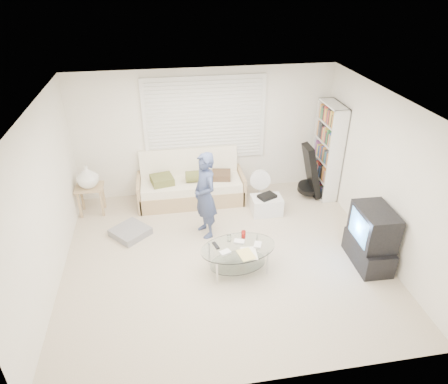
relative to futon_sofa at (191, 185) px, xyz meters
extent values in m
plane|color=tan|center=(0.35, -1.87, -0.33)|extent=(5.00, 5.00, 0.00)
cube|color=white|center=(0.35, 0.38, 0.92)|extent=(5.00, 0.02, 2.50)
cube|color=white|center=(0.35, -4.12, 0.92)|extent=(5.00, 0.02, 2.50)
cube|color=white|center=(-2.15, -1.87, 0.92)|extent=(0.02, 4.50, 2.50)
cube|color=white|center=(2.85, -1.87, 0.92)|extent=(0.02, 4.50, 2.50)
cube|color=white|center=(0.35, -1.87, 2.17)|extent=(5.00, 4.50, 0.02)
cube|color=white|center=(0.35, 0.35, 1.22)|extent=(2.32, 0.06, 1.62)
cube|color=black|center=(0.35, 0.33, 1.22)|extent=(2.20, 0.01, 1.50)
cube|color=silver|center=(0.35, 0.31, 1.22)|extent=(2.16, 0.04, 1.50)
cube|color=silver|center=(0.35, 0.33, 1.22)|extent=(2.32, 0.08, 1.62)
cube|color=tan|center=(0.00, -0.04, -0.17)|extent=(1.99, 0.79, 0.32)
cube|color=beige|center=(0.00, -0.06, 0.07)|extent=(1.91, 0.74, 0.16)
cube|color=beige|center=(0.00, 0.28, 0.37)|extent=(1.91, 0.22, 0.61)
cube|color=tan|center=(-0.99, -0.04, -0.05)|extent=(0.06, 0.79, 0.56)
cube|color=tan|center=(0.99, -0.04, -0.05)|extent=(0.06, 0.79, 0.56)
cube|color=brown|center=(-0.55, -0.09, 0.22)|extent=(0.47, 0.47, 0.14)
cylinder|color=brown|center=(0.15, -0.12, 0.26)|extent=(0.50, 0.22, 0.22)
cube|color=#443222|center=(0.60, -0.06, 0.21)|extent=(0.41, 0.41, 0.12)
cube|color=slate|center=(-1.16, -1.01, -0.27)|extent=(0.77, 0.77, 0.12)
cube|color=tan|center=(-1.87, -0.16, 0.22)|extent=(0.49, 0.40, 0.04)
cube|color=tan|center=(-2.07, -0.30, -0.06)|extent=(0.04, 0.04, 0.53)
cube|color=tan|center=(-1.67, -0.30, -0.06)|extent=(0.04, 0.04, 0.53)
cube|color=tan|center=(-2.07, -0.01, -0.06)|extent=(0.04, 0.04, 0.53)
cube|color=tan|center=(-1.67, -0.01, -0.06)|extent=(0.04, 0.04, 0.53)
imported|color=white|center=(-1.87, -0.16, 0.44)|extent=(0.40, 0.40, 0.42)
cube|color=white|center=(2.68, -0.16, 0.61)|extent=(0.30, 0.79, 1.88)
cube|color=black|center=(2.35, -0.27, 0.25)|extent=(0.39, 0.40, 1.10)
cylinder|color=black|center=(2.31, -0.27, -0.12)|extent=(0.40, 0.41, 0.20)
cylinder|color=white|center=(1.32, -0.22, -0.31)|extent=(0.27, 0.27, 0.03)
cylinder|color=white|center=(1.32, -0.22, -0.14)|extent=(0.04, 0.04, 0.35)
cylinder|color=white|center=(1.32, -0.22, 0.14)|extent=(0.41, 0.19, 0.40)
cylinder|color=white|center=(1.32, -0.22, 0.14)|extent=(0.11, 0.08, 0.10)
cube|color=white|center=(1.35, -0.71, -0.16)|extent=(0.56, 0.40, 0.34)
cube|color=black|center=(1.35, -0.71, 0.04)|extent=(0.38, 0.33, 0.06)
cube|color=black|center=(2.55, -2.36, -0.13)|extent=(0.50, 0.90, 0.39)
cube|color=black|center=(2.55, -2.36, 0.35)|extent=(0.51, 0.75, 0.57)
cube|color=#5AABEE|center=(2.31, -2.35, 0.35)|extent=(0.04, 0.57, 0.43)
ellipsoid|color=silver|center=(0.50, -2.20, 0.09)|extent=(1.22, 0.87, 0.02)
ellipsoid|color=silver|center=(0.50, -2.20, -0.20)|extent=(0.93, 0.66, 0.01)
cylinder|color=silver|center=(0.14, -2.48, -0.13)|extent=(0.03, 0.03, 0.40)
cylinder|color=silver|center=(0.92, -2.38, -0.13)|extent=(0.03, 0.03, 0.40)
cylinder|color=silver|center=(0.08, -2.03, -0.13)|extent=(0.03, 0.03, 0.40)
cylinder|color=silver|center=(0.87, -1.93, -0.13)|extent=(0.03, 0.03, 0.40)
cube|color=white|center=(0.29, -2.31, 0.11)|extent=(0.18, 0.16, 0.04)
cube|color=white|center=(0.54, -2.09, 0.11)|extent=(0.18, 0.16, 0.04)
cube|color=white|center=(0.80, -2.22, 0.11)|extent=(0.16, 0.18, 0.04)
cylinder|color=silver|center=(0.40, -2.03, 0.15)|extent=(0.07, 0.07, 0.11)
cylinder|color=red|center=(0.63, -1.98, 0.16)|extent=(0.07, 0.07, 0.12)
cube|color=black|center=(0.18, -2.12, 0.11)|extent=(0.10, 0.18, 0.02)
cube|color=white|center=(0.63, -2.38, 0.10)|extent=(0.25, 0.33, 0.01)
cube|color=#DCCB6F|center=(0.58, -2.40, 0.11)|extent=(0.26, 0.32, 0.01)
imported|color=navy|center=(0.14, -1.18, 0.43)|extent=(0.52, 0.64, 1.52)
camera|label=1|loc=(-0.49, -6.86, 3.77)|focal=32.00mm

